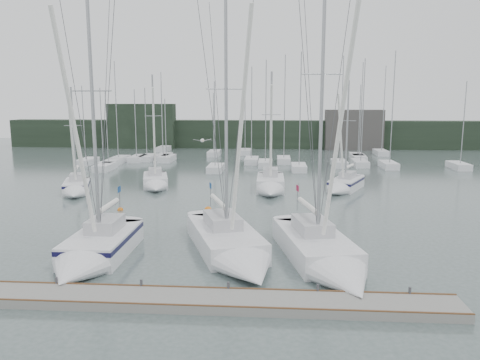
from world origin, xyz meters
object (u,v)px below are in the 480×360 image
at_px(sailboat_near_center, 235,251).
at_px(sailboat_mid_a, 76,189).
at_px(sailboat_near_right, 327,259).
at_px(sailboat_mid_d, 342,186).
at_px(sailboat_near_left, 92,253).
at_px(sailboat_mid_c, 270,186).
at_px(buoy_c, 120,210).
at_px(buoy_a, 208,210).
at_px(sailboat_mid_b, 156,183).

height_order(sailboat_near_center, sailboat_mid_a, sailboat_near_center).
bearing_deg(sailboat_near_right, sailboat_mid_d, 67.83).
bearing_deg(sailboat_near_center, sailboat_near_right, -30.98).
distance_m(sailboat_near_left, sailboat_near_right, 12.59).
height_order(sailboat_near_left, sailboat_mid_c, sailboat_near_left).
height_order(sailboat_mid_d, buoy_c, sailboat_mid_d).
bearing_deg(buoy_a, sailboat_near_center, -74.99).
distance_m(sailboat_near_right, sailboat_mid_c, 20.73).
xyz_separation_m(sailboat_near_left, sailboat_near_right, (12.59, 0.04, -0.03)).
xyz_separation_m(sailboat_near_left, sailboat_mid_a, (-8.70, 18.22, -0.08)).
relative_size(sailboat_mid_c, sailboat_mid_d, 1.08).
bearing_deg(buoy_a, sailboat_near_left, -109.40).
height_order(sailboat_near_center, sailboat_mid_c, sailboat_near_center).
xyz_separation_m(sailboat_near_left, sailboat_mid_d, (16.40, 21.54, -0.10)).
relative_size(sailboat_mid_a, sailboat_mid_b, 0.89).
height_order(sailboat_mid_c, sailboat_mid_d, sailboat_mid_c).
xyz_separation_m(sailboat_near_center, sailboat_mid_a, (-16.37, 17.18, -0.02)).
distance_m(sailboat_mid_d, buoy_c, 21.06).
xyz_separation_m(sailboat_near_center, sailboat_mid_c, (1.79, 19.49, 0.05)).
height_order(sailboat_mid_a, sailboat_mid_d, sailboat_mid_d).
bearing_deg(buoy_c, sailboat_near_left, -78.34).
relative_size(sailboat_near_center, sailboat_near_right, 0.93).
distance_m(sailboat_mid_c, sailboat_mid_d, 7.01).
xyz_separation_m(sailboat_near_center, sailboat_near_right, (4.92, -1.01, 0.03)).
bearing_deg(sailboat_mid_b, sailboat_mid_c, -20.72).
bearing_deg(sailboat_mid_d, sailboat_near_left, -102.56).
distance_m(sailboat_near_center, buoy_c, 15.25).
bearing_deg(sailboat_mid_b, sailboat_near_right, -70.86).
xyz_separation_m(sailboat_near_right, buoy_c, (-15.14, 12.31, -0.61)).
height_order(sailboat_near_center, sailboat_near_right, sailboat_near_right).
distance_m(sailboat_near_center, sailboat_near_right, 5.02).
bearing_deg(sailboat_mid_d, sailboat_mid_b, -155.83).
xyz_separation_m(sailboat_mid_a, sailboat_mid_d, (25.10, 3.31, -0.01)).
distance_m(sailboat_near_left, buoy_c, 12.63).
bearing_deg(buoy_c, sailboat_near_center, -47.90).
relative_size(sailboat_near_center, sailboat_mid_c, 1.31).
distance_m(sailboat_near_right, sailboat_mid_a, 28.00).
bearing_deg(sailboat_mid_d, sailboat_near_right, -75.32).
xyz_separation_m(buoy_a, buoy_c, (-7.06, -0.46, 0.00)).
height_order(sailboat_near_left, sailboat_near_center, sailboat_near_center).
relative_size(sailboat_mid_a, sailboat_mid_c, 0.87).
bearing_deg(sailboat_near_right, sailboat_mid_a, 127.37).
distance_m(sailboat_near_right, sailboat_mid_d, 21.83).
xyz_separation_m(sailboat_mid_b, sailboat_mid_d, (18.42, -0.18, -0.01)).
height_order(sailboat_mid_b, sailboat_mid_d, sailboat_mid_b).
bearing_deg(sailboat_mid_c, sailboat_near_center, -95.70).
bearing_deg(sailboat_mid_a, sailboat_near_right, -59.24).
bearing_deg(sailboat_near_left, sailboat_near_center, 7.14).
bearing_deg(sailboat_mid_a, sailboat_near_left, -83.22).
bearing_deg(sailboat_mid_c, sailboat_near_left, -115.18).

